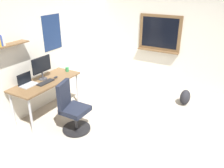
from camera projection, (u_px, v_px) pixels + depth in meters
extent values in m
plane|color=#ADA393|center=(147.00, 134.00, 4.21)|extent=(5.20, 5.20, 0.00)
cube|color=silver|center=(42.00, 47.00, 4.80)|extent=(5.00, 0.10, 2.60)
cube|color=brown|center=(10.00, 45.00, 3.97)|extent=(0.68, 0.20, 0.02)
cube|color=navy|center=(52.00, 33.00, 4.90)|extent=(0.52, 0.01, 0.74)
cube|color=silver|center=(1.00, 40.00, 3.84)|extent=(0.04, 0.14, 0.17)
cube|color=silver|center=(189.00, 37.00, 5.62)|extent=(0.10, 5.00, 2.60)
cube|color=brown|center=(160.00, 33.00, 5.88)|extent=(0.04, 1.10, 0.90)
cube|color=black|center=(160.00, 33.00, 5.86)|extent=(0.01, 0.94, 0.76)
cube|color=brown|center=(158.00, 51.00, 6.03)|extent=(0.12, 1.10, 0.03)
cube|color=brown|center=(46.00, 81.00, 4.57)|extent=(1.45, 0.61, 0.03)
cylinder|color=#B7B7BC|center=(31.00, 116.00, 4.09)|extent=(0.04, 0.04, 0.71)
cylinder|color=#B7B7BC|center=(77.00, 89.00, 5.14)|extent=(0.04, 0.04, 0.71)
cylinder|color=#B7B7BC|center=(13.00, 109.00, 4.31)|extent=(0.04, 0.04, 0.71)
cylinder|color=#B7B7BC|center=(61.00, 84.00, 5.36)|extent=(0.04, 0.04, 0.71)
cylinder|color=black|center=(77.00, 129.00, 4.32)|extent=(0.52, 0.52, 0.04)
cylinder|color=#4C4C51|center=(76.00, 120.00, 4.24)|extent=(0.05, 0.05, 0.34)
cube|color=#1E2333|center=(75.00, 110.00, 4.15)|extent=(0.44, 0.44, 0.09)
cube|color=#1E2333|center=(64.00, 94.00, 4.09)|extent=(0.40, 0.17, 0.48)
cube|color=#ADAFB5|center=(29.00, 85.00, 4.35)|extent=(0.31, 0.21, 0.02)
cube|color=black|center=(24.00, 78.00, 4.35)|extent=(0.31, 0.01, 0.21)
cylinder|color=#38383D|center=(43.00, 79.00, 4.64)|extent=(0.17, 0.17, 0.01)
cylinder|color=#38383D|center=(42.00, 75.00, 4.61)|extent=(0.03, 0.03, 0.14)
cube|color=black|center=(41.00, 65.00, 4.51)|extent=(0.46, 0.02, 0.31)
cube|color=black|center=(46.00, 82.00, 4.47)|extent=(0.37, 0.13, 0.02)
ellipsoid|color=#262628|center=(56.00, 77.00, 4.69)|extent=(0.10, 0.06, 0.03)
cylinder|color=#338C4C|center=(67.00, 69.00, 5.03)|extent=(0.08, 0.08, 0.09)
ellipsoid|color=#232328|center=(185.00, 97.00, 5.16)|extent=(0.32, 0.22, 0.35)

